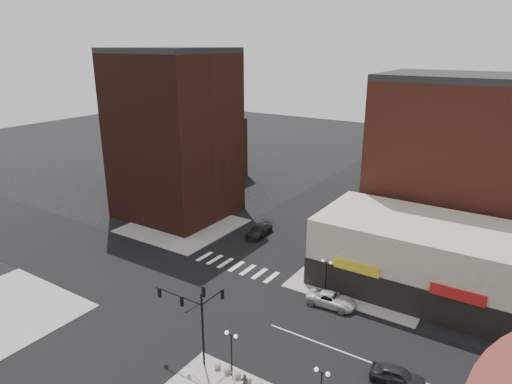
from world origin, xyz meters
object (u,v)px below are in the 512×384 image
Objects in this scene: street_lamp_se_a at (231,343)px; pedestrian at (245,383)px; dark_sedan_east at (398,376)px; dark_sedan_north at (259,230)px; street_lamp_se_b at (321,381)px; traffic_signal at (196,310)px; street_lamp_ne at (326,268)px; white_suv at (331,299)px.

street_lamp_se_a is 3.20m from pedestrian.
dark_sedan_east is (11.71, 6.73, -2.54)m from street_lamp_se_a.
dark_sedan_north is (-25.64, 19.14, 0.03)m from dark_sedan_east.
pedestrian reaches higher than dark_sedan_north.
dark_sedan_north is at bearing 130.28° from street_lamp_se_b.
traffic_signal reaches higher than street_lamp_ne.
white_suv is 12.12m from dark_sedan_east.
street_lamp_se_b is (8.00, 0.00, 0.00)m from street_lamp_se_a.
white_suv is (-5.59, 14.50, -2.57)m from street_lamp_se_b.
dark_sedan_north is at bearing 111.58° from traffic_signal.
traffic_signal is 16.17m from white_suv.
street_lamp_se_b reaches higher than pedestrian.
pedestrian is (-0.44, -15.49, 0.25)m from white_suv.
street_lamp_se_a reaches higher than dark_sedan_north.
white_suv is at bearing 66.70° from traffic_signal.
street_lamp_se_b is at bearing -66.37° from street_lamp_ne.
white_suv is (6.17, 14.33, -4.24)m from traffic_signal.
pedestrian is at bearing -63.89° from dark_sedan_north.
street_lamp_se_a reaches higher than pedestrian.
pedestrian is at bearing -26.72° from street_lamp_se_a.
street_lamp_se_a is 2.43× the size of pedestrian.
street_lamp_ne is at bearing 39.34° from white_suv.
dark_sedan_east is at bearing 22.99° from traffic_signal.
street_lamp_se_a is at bearing -93.58° from street_lamp_ne.
traffic_signal is 1.87× the size of street_lamp_se_a.
street_lamp_se_b is 2.43× the size of pedestrian.
traffic_signal is 4.55× the size of pedestrian.
street_lamp_se_a is at bearing 180.00° from street_lamp_se_b.
street_lamp_ne reaches higher than white_suv.
traffic_signal is 1.77× the size of dark_sedan_east.
traffic_signal is 7.08m from pedestrian.
traffic_signal reaches higher than pedestrian.
dark_sedan_north is at bearing 45.86° from dark_sedan_east.
white_suv is at bearing -46.83° from street_lamp_ne.
street_lamp_se_b is at bearing 0.00° from street_lamp_se_a.
pedestrian reaches higher than dark_sedan_east.
street_lamp_se_b and street_lamp_ne have the same top height.
street_lamp_ne is at bearing 86.42° from street_lamp_se_a.
street_lamp_se_b reaches higher than dark_sedan_east.
street_lamp_se_b is 6.53m from pedestrian.
street_lamp_ne is 0.80× the size of white_suv.
street_lamp_se_b is at bearing 143.78° from dark_sedan_east.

